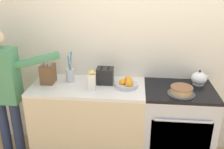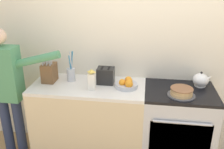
# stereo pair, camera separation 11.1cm
# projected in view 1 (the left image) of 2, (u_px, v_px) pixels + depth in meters

# --- Properties ---
(wall_back) EXTENTS (8.00, 0.04, 2.60)m
(wall_back) POSITION_uv_depth(u_px,v_px,m) (151.00, 45.00, 2.78)
(wall_back) COLOR silver
(wall_back) RESTS_ON ground_plane
(counter_cabinet) EXTENTS (1.23, 0.58, 0.92)m
(counter_cabinet) POSITION_uv_depth(u_px,v_px,m) (89.00, 122.00, 2.86)
(counter_cabinet) COLOR beige
(counter_cabinet) RESTS_ON ground_plane
(stove_range) EXTENTS (0.73, 0.61, 0.92)m
(stove_range) POSITION_uv_depth(u_px,v_px,m) (176.00, 127.00, 2.77)
(stove_range) COLOR #B7BABF
(stove_range) RESTS_ON ground_plane
(layer_cake) EXTENTS (0.27, 0.27, 0.08)m
(layer_cake) POSITION_uv_depth(u_px,v_px,m) (181.00, 91.00, 2.48)
(layer_cake) COLOR #4C4C51
(layer_cake) RESTS_ON stove_range
(tea_kettle) EXTENTS (0.20, 0.17, 0.17)m
(tea_kettle) POSITION_uv_depth(u_px,v_px,m) (199.00, 78.00, 2.70)
(tea_kettle) COLOR white
(tea_kettle) RESTS_ON stove_range
(knife_block) EXTENTS (0.13, 0.18, 0.30)m
(knife_block) POSITION_uv_depth(u_px,v_px,m) (48.00, 73.00, 2.73)
(knife_block) COLOR brown
(knife_block) RESTS_ON counter_cabinet
(utensil_crock) EXTENTS (0.09, 0.09, 0.35)m
(utensil_crock) POSITION_uv_depth(u_px,v_px,m) (70.00, 74.00, 2.76)
(utensil_crock) COLOR #B7BABF
(utensil_crock) RESTS_ON counter_cabinet
(fruit_bowl) EXTENTS (0.24, 0.24, 0.11)m
(fruit_bowl) POSITION_uv_depth(u_px,v_px,m) (127.00, 84.00, 2.63)
(fruit_bowl) COLOR #B7BABF
(fruit_bowl) RESTS_ON counter_cabinet
(toaster) EXTENTS (0.20, 0.14, 0.18)m
(toaster) POSITION_uv_depth(u_px,v_px,m) (105.00, 76.00, 2.72)
(toaster) COLOR black
(toaster) RESTS_ON counter_cabinet
(milk_carton) EXTENTS (0.07, 0.07, 0.22)m
(milk_carton) POSITION_uv_depth(u_px,v_px,m) (92.00, 80.00, 2.55)
(milk_carton) COLOR white
(milk_carton) RESTS_ON counter_cabinet
(person_baker) EXTENTS (0.90, 0.20, 1.54)m
(person_baker) POSITION_uv_depth(u_px,v_px,m) (4.00, 86.00, 2.69)
(person_baker) COLOR #283351
(person_baker) RESTS_ON ground_plane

